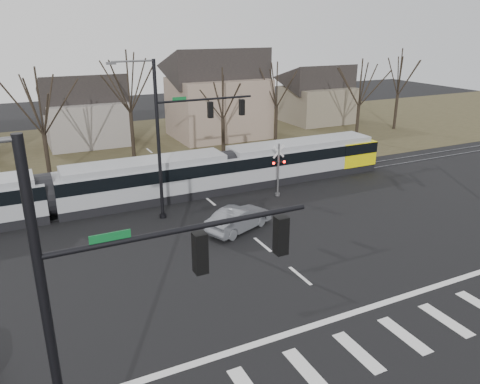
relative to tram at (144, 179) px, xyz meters
name	(u,v)px	position (x,y,z in m)	size (l,w,h in m)	color
ground	(323,295)	(4.22, -16.00, -1.67)	(140.00, 140.00, 0.00)	black
grass_verge	(144,146)	(4.22, 16.00, -1.66)	(140.00, 28.00, 0.01)	#38331E
crosswalk	(382,343)	(4.22, -20.00, -1.66)	(27.00, 2.60, 0.01)	silver
stop_line	(347,315)	(4.22, -17.80, -1.66)	(28.00, 0.35, 0.01)	silver
lane_dashes	(200,192)	(4.22, 0.00, -1.66)	(0.18, 30.00, 0.01)	silver
rail_pair	(201,193)	(4.22, -0.20, -1.64)	(90.00, 1.52, 0.06)	#59595E
tram	(144,179)	(0.00, 0.00, 0.00)	(40.36, 3.00, 3.06)	gray
sedan	(239,219)	(3.91, -7.50, -0.91)	(4.87, 3.26, 1.52)	slate
signal_pole_near_left	(122,316)	(-6.19, -22.00, 4.03)	(9.28, 0.44, 10.20)	black
signal_pole_far	(182,131)	(1.81, -3.50, 4.03)	(9.28, 0.44, 10.20)	black
rail_crossing_signal	(278,172)	(9.22, -3.21, 0.22)	(1.08, 0.36, 4.00)	#59595B
tree_row	(179,106)	(6.22, 10.00, 3.33)	(59.20, 7.20, 10.00)	black
house_b	(85,106)	(-0.78, 20.00, 2.30)	(8.64, 7.56, 7.65)	gray
house_c	(218,90)	(13.22, 17.00, 3.57)	(10.80, 8.64, 10.10)	#816D5D
house_d	(318,91)	(28.22, 19.00, 2.30)	(8.64, 7.56, 7.65)	#685E4C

